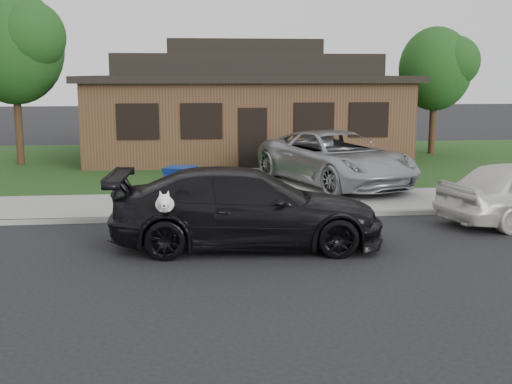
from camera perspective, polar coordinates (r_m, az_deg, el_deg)
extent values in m
plane|color=black|center=(12.19, -13.73, -6.35)|extent=(120.00, 120.00, 0.00)
cube|color=gray|center=(17.00, -11.64, -1.29)|extent=(60.00, 3.00, 0.12)
cube|color=gray|center=(15.54, -12.13, -2.42)|extent=(60.00, 0.12, 0.12)
cube|color=#193814|center=(24.86, -10.00, 2.47)|extent=(60.00, 13.00, 0.13)
cube|color=gray|center=(22.28, 5.10, 1.68)|extent=(4.50, 13.00, 0.14)
imported|color=black|center=(12.95, -0.83, -1.43)|extent=(5.61, 2.59, 1.59)
ellipsoid|color=white|center=(11.84, -8.11, -1.09)|extent=(0.34, 0.40, 0.30)
sphere|color=white|center=(11.60, -8.15, -0.84)|extent=(0.26, 0.26, 0.26)
cube|color=white|center=(11.48, -8.17, -1.18)|extent=(0.09, 0.12, 0.08)
sphere|color=black|center=(11.43, -8.17, -1.24)|extent=(0.04, 0.04, 0.04)
cone|color=white|center=(11.62, -8.49, -0.14)|extent=(0.11, 0.11, 0.14)
cone|color=white|center=(11.62, -7.84, -0.13)|extent=(0.11, 0.11, 0.14)
imported|color=#9EA0A5|center=(19.57, 7.06, 3.01)|extent=(4.57, 6.38, 1.61)
cube|color=#0D2498|center=(15.77, -6.70, 0.02)|extent=(0.80, 0.80, 1.01)
cube|color=navy|center=(15.68, -6.74, 2.03)|extent=(0.87, 0.87, 0.11)
cylinder|color=black|center=(15.55, -7.49, -1.74)|extent=(0.11, 0.17, 0.16)
cylinder|color=black|center=(15.55, -5.85, -1.70)|extent=(0.11, 0.17, 0.16)
cube|color=#422B1C|center=(26.75, -1.21, 6.55)|extent=(12.00, 8.00, 3.00)
cube|color=black|center=(26.69, -1.22, 10.03)|extent=(12.60, 8.60, 0.25)
cube|color=black|center=(26.69, -1.22, 11.16)|extent=(10.00, 6.50, 0.80)
cube|color=black|center=(26.70, -1.23, 12.66)|extent=(6.00, 3.50, 0.60)
cube|color=black|center=(22.78, -0.29, 4.86)|extent=(1.00, 0.06, 2.10)
cube|color=black|center=(22.67, -10.46, 6.18)|extent=(1.30, 0.05, 1.10)
cube|color=black|center=(22.62, -4.86, 6.30)|extent=(1.30, 0.05, 1.10)
cube|color=black|center=(23.07, 5.18, 6.38)|extent=(1.30, 0.05, 1.10)
cube|color=black|center=(23.55, 9.99, 6.35)|extent=(1.30, 0.05, 1.10)
cylinder|color=#332114|center=(25.41, -20.31, 5.10)|extent=(0.28, 0.28, 2.48)
ellipsoid|color=#143811|center=(25.34, -20.76, 11.95)|extent=(3.60, 3.60, 4.14)
sphere|color=#26591E|center=(24.67, -19.46, 12.92)|extent=(2.52, 2.52, 2.52)
cylinder|color=#332114|center=(28.17, 15.40, 5.38)|extent=(0.28, 0.28, 2.03)
ellipsoid|color=#143811|center=(28.07, 15.65, 10.49)|extent=(3.00, 3.00, 3.45)
sphere|color=#26591E|center=(27.89, 17.20, 11.04)|extent=(2.10, 2.10, 2.10)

